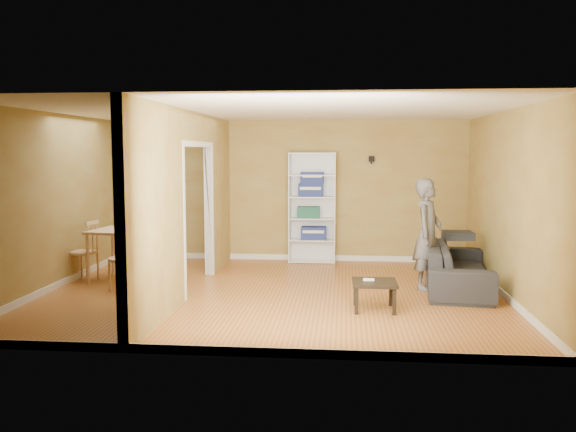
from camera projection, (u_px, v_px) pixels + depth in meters
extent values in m
plane|color=#B46932|center=(273.00, 293.00, 8.77)|extent=(6.50, 6.50, 0.00)
plane|color=white|center=(272.00, 111.00, 8.50)|extent=(6.50, 6.50, 0.00)
plane|color=olive|center=(290.00, 191.00, 11.36)|extent=(6.50, 0.00, 6.50)
plane|color=olive|center=(239.00, 227.00, 5.91)|extent=(6.50, 0.00, 6.50)
plane|color=olive|center=(53.00, 202.00, 8.93)|extent=(0.00, 5.50, 5.50)
plane|color=olive|center=(508.00, 205.00, 8.34)|extent=(0.00, 5.50, 5.50)
cube|color=black|center=(372.00, 159.00, 11.10)|extent=(0.10, 0.10, 0.10)
imported|color=black|center=(458.00, 260.00, 9.03)|extent=(2.37, 1.22, 0.87)
imported|color=slate|center=(428.00, 224.00, 8.96)|extent=(0.87, 0.79, 1.93)
cube|color=white|center=(290.00, 207.00, 11.19)|extent=(0.02, 0.37, 2.02)
cube|color=white|center=(335.00, 208.00, 11.12)|extent=(0.02, 0.37, 2.02)
cube|color=white|center=(313.00, 207.00, 11.33)|extent=(0.85, 0.02, 2.02)
cube|color=white|center=(312.00, 261.00, 11.26)|extent=(0.81, 0.37, 0.02)
cube|color=white|center=(312.00, 240.00, 11.22)|extent=(0.81, 0.37, 0.02)
cube|color=white|center=(312.00, 218.00, 11.18)|extent=(0.81, 0.37, 0.02)
cube|color=white|center=(312.00, 197.00, 11.14)|extent=(0.81, 0.37, 0.02)
cube|color=white|center=(312.00, 175.00, 11.09)|extent=(0.81, 0.37, 0.02)
cube|color=white|center=(312.00, 153.00, 11.05)|extent=(0.81, 0.37, 0.02)
cube|color=navy|center=(314.00, 233.00, 11.20)|extent=(0.45, 0.30, 0.23)
cube|color=#1C745C|center=(309.00, 212.00, 11.17)|extent=(0.40, 0.26, 0.20)
cube|color=navy|center=(311.00, 190.00, 11.12)|extent=(0.45, 0.29, 0.23)
cube|color=#211E48|center=(312.00, 179.00, 11.10)|extent=(0.42, 0.27, 0.21)
cube|color=#2C2316|center=(374.00, 283.00, 7.81)|extent=(0.56, 0.56, 0.04)
cube|color=#2C2316|center=(356.00, 301.00, 7.62)|extent=(0.05, 0.05, 0.33)
cube|color=#2C2316|center=(394.00, 302.00, 7.57)|extent=(0.05, 0.05, 0.33)
cube|color=#2C2316|center=(356.00, 293.00, 8.08)|extent=(0.05, 0.05, 0.33)
cube|color=#2C2316|center=(391.00, 293.00, 8.04)|extent=(0.05, 0.05, 0.33)
cube|color=white|center=(369.00, 279.00, 7.85)|extent=(0.14, 0.04, 0.03)
cube|color=#EEBB90|center=(134.00, 231.00, 9.55)|extent=(1.29, 0.86, 0.04)
cylinder|color=#EEBB90|center=(88.00, 260.00, 9.27)|extent=(0.05, 0.05, 0.77)
cylinder|color=#EEBB90|center=(164.00, 261.00, 9.17)|extent=(0.05, 0.05, 0.77)
cylinder|color=#EEBB90|center=(107.00, 252.00, 10.02)|extent=(0.05, 0.05, 0.77)
cylinder|color=#EEBB90|center=(178.00, 253.00, 9.91)|extent=(0.05, 0.05, 0.77)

